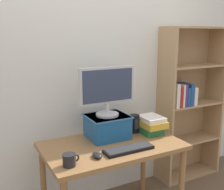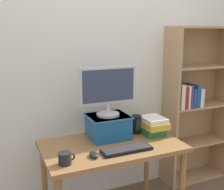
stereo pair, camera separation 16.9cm
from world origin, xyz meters
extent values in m
cube|color=silver|center=(0.00, 0.50, 1.30)|extent=(7.00, 0.08, 2.60)
cube|color=olive|center=(0.00, 0.00, 0.70)|extent=(1.13, 0.67, 0.04)
cylinder|color=olive|center=(0.51, -0.29, 0.34)|extent=(0.05, 0.05, 0.68)
cylinder|color=olive|center=(-0.51, 0.29, 0.34)|extent=(0.05, 0.05, 0.68)
cylinder|color=olive|center=(0.51, 0.29, 0.34)|extent=(0.05, 0.05, 0.68)
cube|color=tan|center=(0.80, 0.32, 0.83)|extent=(0.03, 0.28, 1.67)
cube|color=tan|center=(1.50, 0.32, 0.83)|extent=(0.03, 0.28, 1.67)
cube|color=tan|center=(1.15, 0.46, 0.83)|extent=(0.73, 0.01, 1.67)
cube|color=tan|center=(1.15, 0.32, 0.01)|extent=(0.68, 0.27, 0.02)
cube|color=tan|center=(1.15, 0.32, 0.43)|extent=(0.68, 0.27, 0.02)
cube|color=tan|center=(1.15, 0.32, 0.84)|extent=(0.68, 0.27, 0.02)
cube|color=tan|center=(1.15, 0.32, 1.26)|extent=(0.68, 0.27, 0.02)
cube|color=tan|center=(1.15, 0.32, 1.66)|extent=(0.68, 0.27, 0.02)
cube|color=silver|center=(0.86, 0.29, 0.98)|extent=(0.04, 0.20, 0.25)
cube|color=maroon|center=(0.90, 0.29, 0.96)|extent=(0.03, 0.20, 0.21)
cube|color=silver|center=(0.94, 0.29, 0.97)|extent=(0.02, 0.20, 0.24)
cube|color=#4C336B|center=(0.97, 0.29, 0.97)|extent=(0.02, 0.20, 0.24)
cube|color=navy|center=(1.01, 0.29, 0.95)|extent=(0.04, 0.20, 0.20)
cube|color=navy|center=(1.05, 0.29, 0.97)|extent=(0.04, 0.20, 0.23)
cube|color=silver|center=(1.10, 0.29, 0.95)|extent=(0.04, 0.20, 0.19)
cube|color=#195189|center=(0.03, 0.14, 0.82)|extent=(0.33, 0.29, 0.20)
cube|color=#2D669E|center=(0.03, 0.14, 0.91)|extent=(0.35, 0.30, 0.01)
cylinder|color=#B7B7BA|center=(0.03, 0.14, 0.93)|extent=(0.20, 0.20, 0.02)
cylinder|color=#B7B7BA|center=(0.03, 0.14, 0.98)|extent=(0.03, 0.03, 0.09)
cube|color=#B7B7BA|center=(0.03, 0.14, 1.18)|extent=(0.50, 0.04, 0.31)
cube|color=#2D3851|center=(0.03, 0.12, 1.18)|extent=(0.46, 0.00, 0.27)
cube|color=black|center=(0.05, -0.18, 0.73)|extent=(0.40, 0.13, 0.02)
cube|color=#28282B|center=(0.05, -0.18, 0.74)|extent=(0.38, 0.11, 0.00)
ellipsoid|color=black|center=(-0.22, -0.18, 0.73)|extent=(0.06, 0.10, 0.04)
cube|color=#236B38|center=(0.42, 0.07, 0.75)|extent=(0.18, 0.21, 0.07)
cube|color=gold|center=(0.43, 0.06, 0.81)|extent=(0.20, 0.26, 0.06)
cube|color=silver|center=(0.43, 0.06, 0.86)|extent=(0.18, 0.22, 0.04)
cylinder|color=black|center=(-0.44, -0.20, 0.76)|extent=(0.09, 0.09, 0.09)
torus|color=black|center=(-0.40, -0.20, 0.76)|extent=(0.06, 0.01, 0.06)
cylinder|color=black|center=(0.31, 0.15, 0.80)|extent=(0.09, 0.09, 0.16)
cube|color=#2D2D30|center=(0.31, 0.10, 0.81)|extent=(0.05, 0.00, 0.09)
camera|label=1|loc=(-1.01, -1.90, 1.61)|focal=45.00mm
camera|label=2|loc=(-0.86, -1.98, 1.61)|focal=45.00mm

